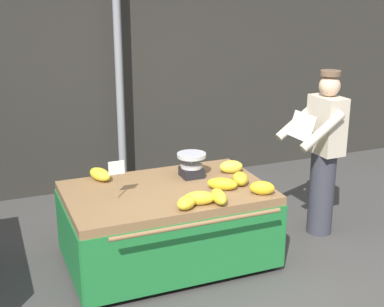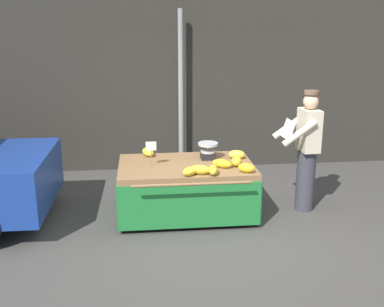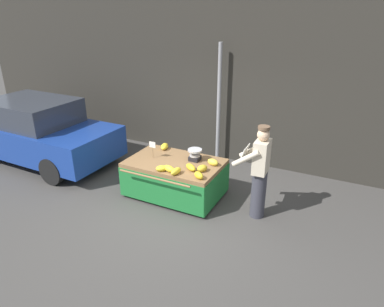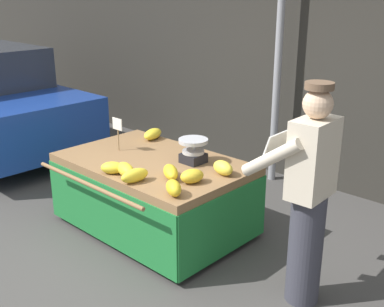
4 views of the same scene
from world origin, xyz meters
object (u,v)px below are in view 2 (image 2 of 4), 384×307
(street_pole, at_px, (181,94))
(weighing_scale, at_px, (208,151))
(banana_bunch_1, at_px, (237,162))
(vendor_person, at_px, (306,151))
(banana_bunch_2, at_px, (148,152))
(banana_bunch_6, at_px, (222,163))
(banana_bunch_3, at_px, (246,168))
(price_sign, at_px, (151,148))
(banana_bunch_5, at_px, (237,154))
(banana_bunch_0, at_px, (190,171))
(banana_cart, at_px, (186,177))
(banana_bunch_7, at_px, (200,170))
(banana_bunch_4, at_px, (213,170))

(street_pole, relative_size, weighing_scale, 10.05)
(banana_bunch_1, distance_m, vendor_person, 1.03)
(banana_bunch_1, distance_m, banana_bunch_2, 1.33)
(banana_bunch_1, relative_size, banana_bunch_6, 0.76)
(banana_bunch_3, bearing_deg, price_sign, 161.64)
(weighing_scale, distance_m, banana_bunch_5, 0.41)
(price_sign, distance_m, banana_bunch_2, 0.54)
(banana_bunch_0, bearing_deg, banana_bunch_3, 3.00)
(banana_bunch_0, distance_m, vendor_person, 1.76)
(banana_cart, xyz_separation_m, banana_bunch_7, (0.14, -0.45, 0.25))
(banana_bunch_4, distance_m, banana_bunch_5, 0.78)
(banana_bunch_3, relative_size, banana_bunch_6, 0.80)
(banana_bunch_3, bearing_deg, banana_cart, 148.87)
(banana_bunch_5, bearing_deg, vendor_person, -10.46)
(banana_bunch_7, bearing_deg, weighing_scale, 73.38)
(street_pole, height_order, banana_bunch_6, street_pole)
(price_sign, height_order, banana_bunch_6, price_sign)
(banana_bunch_3, bearing_deg, banana_bunch_5, 90.11)
(banana_cart, height_order, banana_bunch_1, banana_bunch_1)
(banana_bunch_5, bearing_deg, banana_bunch_1, -101.75)
(banana_bunch_6, relative_size, banana_bunch_7, 1.03)
(price_sign, xyz_separation_m, banana_bunch_4, (0.77, -0.43, -0.19))
(banana_cart, height_order, vendor_person, vendor_person)
(weighing_scale, bearing_deg, banana_bunch_7, -106.62)
(banana_bunch_5, bearing_deg, banana_bunch_2, 166.91)
(banana_bunch_5, bearing_deg, banana_bunch_0, -138.25)
(banana_bunch_6, bearing_deg, banana_bunch_5, 54.02)
(banana_cart, distance_m, banana_bunch_3, 0.90)
(street_pole, height_order, banana_bunch_0, street_pole)
(banana_bunch_3, xyz_separation_m, banana_bunch_4, (-0.44, -0.03, -0.00))
(banana_bunch_4, xyz_separation_m, banana_bunch_6, (0.16, 0.27, -0.00))
(banana_cart, relative_size, price_sign, 5.44)
(banana_bunch_7, bearing_deg, banana_cart, 107.00)
(banana_bunch_6, relative_size, vendor_person, 0.16)
(banana_bunch_0, distance_m, banana_bunch_3, 0.74)
(banana_bunch_2, height_order, banana_bunch_5, banana_bunch_5)
(banana_bunch_1, xyz_separation_m, vendor_person, (1.02, 0.15, 0.08))
(price_sign, relative_size, banana_bunch_3, 1.54)
(street_pole, distance_m, banana_bunch_3, 2.53)
(banana_bunch_3, distance_m, vendor_person, 1.05)
(price_sign, relative_size, banana_bunch_4, 1.29)
(weighing_scale, relative_size, vendor_person, 0.16)
(banana_cart, xyz_separation_m, banana_bunch_3, (0.74, -0.45, 0.25))
(banana_bunch_5, distance_m, banana_bunch_6, 0.47)
(banana_bunch_2, distance_m, banana_bunch_6, 1.18)
(weighing_scale, bearing_deg, banana_cart, -147.02)
(banana_bunch_1, xyz_separation_m, banana_bunch_7, (-0.53, -0.29, -0.00))
(banana_bunch_1, xyz_separation_m, banana_bunch_2, (-1.18, 0.62, -0.00))
(banana_bunch_6, bearing_deg, banana_bunch_0, -149.00)
(price_sign, xyz_separation_m, banana_bunch_0, (0.47, -0.44, -0.19))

